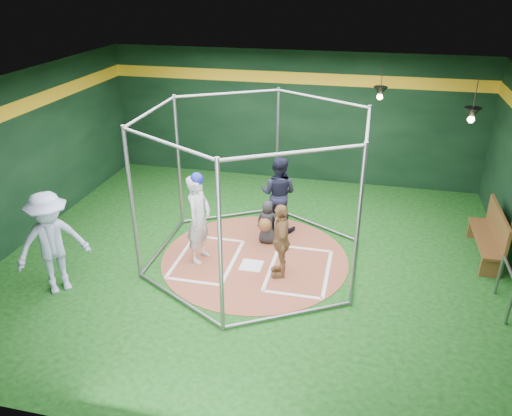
% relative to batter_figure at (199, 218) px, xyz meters
% --- Properties ---
extents(room_shell, '(10.10, 9.10, 3.53)m').
position_rel_batter_figure_xyz_m(room_shell, '(1.07, 0.28, 0.81)').
color(room_shell, '#0D390D').
rests_on(room_shell, ground).
extents(clay_disc, '(3.80, 3.80, 0.01)m').
position_rel_batter_figure_xyz_m(clay_disc, '(1.07, 0.27, -0.94)').
color(clay_disc, '#984D37').
rests_on(clay_disc, ground).
extents(home_plate, '(0.43, 0.43, 0.01)m').
position_rel_batter_figure_xyz_m(home_plate, '(1.07, -0.03, -0.93)').
color(home_plate, white).
rests_on(home_plate, clay_disc).
extents(batter_box_left, '(1.17, 1.77, 0.01)m').
position_rel_batter_figure_xyz_m(batter_box_left, '(0.12, 0.02, -0.93)').
color(batter_box_left, white).
rests_on(batter_box_left, clay_disc).
extents(batter_box_right, '(1.17, 1.77, 0.01)m').
position_rel_batter_figure_xyz_m(batter_box_right, '(2.02, 0.02, -0.93)').
color(batter_box_right, white).
rests_on(batter_box_right, clay_disc).
extents(batting_cage, '(4.05, 4.67, 3.00)m').
position_rel_batter_figure_xyz_m(batting_cage, '(1.07, 0.27, 0.55)').
color(batting_cage, gray).
rests_on(batting_cage, ground).
extents(pendant_lamp_near, '(0.34, 0.34, 0.90)m').
position_rel_batter_figure_xyz_m(pendant_lamp_near, '(3.27, 3.87, 1.79)').
color(pendant_lamp_near, black).
rests_on(pendant_lamp_near, room_shell).
extents(pendant_lamp_far, '(0.34, 0.34, 0.90)m').
position_rel_batter_figure_xyz_m(pendant_lamp_far, '(5.07, 2.27, 1.79)').
color(pendant_lamp_far, black).
rests_on(pendant_lamp_far, room_shell).
extents(batter_figure, '(0.53, 0.72, 1.88)m').
position_rel_batter_figure_xyz_m(batter_figure, '(0.00, 0.00, 0.00)').
color(batter_figure, '#B8B8BF').
rests_on(batter_figure, clay_disc).
extents(visitor_leopard, '(0.56, 0.93, 1.48)m').
position_rel_batter_figure_xyz_m(visitor_leopard, '(1.67, -0.19, -0.19)').
color(visitor_leopard, tan).
rests_on(visitor_leopard, clay_disc).
extents(catcher_figure, '(0.48, 0.55, 0.97)m').
position_rel_batter_figure_xyz_m(catcher_figure, '(1.17, 0.95, -0.44)').
color(catcher_figure, black).
rests_on(catcher_figure, clay_disc).
extents(umpire, '(0.93, 0.77, 1.72)m').
position_rel_batter_figure_xyz_m(umpire, '(1.28, 1.66, -0.07)').
color(umpire, black).
rests_on(umpire, clay_disc).
extents(bystander_blue, '(1.40, 1.40, 1.95)m').
position_rel_batter_figure_xyz_m(bystander_blue, '(-2.18, -1.59, 0.03)').
color(bystander_blue, '#98A7CA').
rests_on(bystander_blue, ground).
extents(dugout_bench, '(0.42, 1.78, 1.04)m').
position_rel_batter_figure_xyz_m(dugout_bench, '(5.70, 1.43, -0.42)').
color(dugout_bench, brown).
rests_on(dugout_bench, ground).
extents(steel_railing, '(0.05, 0.95, 0.81)m').
position_rel_batter_figure_xyz_m(steel_railing, '(5.62, -0.37, -0.41)').
color(steel_railing, slate).
rests_on(steel_railing, ground).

